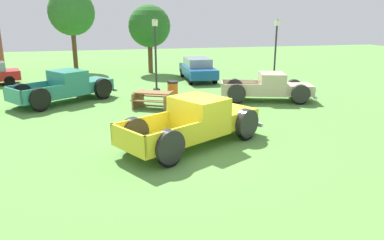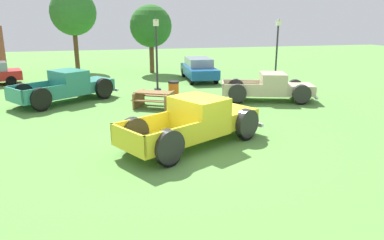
% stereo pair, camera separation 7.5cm
% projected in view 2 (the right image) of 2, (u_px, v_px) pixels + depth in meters
% --- Properties ---
extents(ground_plane, '(80.00, 80.00, 0.00)m').
position_uv_depth(ground_plane, '(189.00, 149.00, 12.21)').
color(ground_plane, '#5B9342').
extents(pickup_truck_foreground, '(5.62, 4.24, 1.64)m').
position_uv_depth(pickup_truck_foreground, '(200.00, 121.00, 12.67)').
color(pickup_truck_foreground, yellow).
rests_on(pickup_truck_foreground, ground_plane).
extents(pickup_truck_behind_left, '(5.44, 4.62, 1.63)m').
position_uv_depth(pickup_truck_behind_left, '(71.00, 86.00, 19.05)').
color(pickup_truck_behind_left, '#2D8475').
rests_on(pickup_truck_behind_left, ground_plane).
extents(pickup_truck_behind_right, '(5.11, 3.09, 1.47)m').
position_uv_depth(pickup_truck_behind_right, '(274.00, 88.00, 19.12)').
color(pickup_truck_behind_right, '#C6B793').
rests_on(pickup_truck_behind_right, ground_plane).
extents(sedan_distant_a, '(2.14, 4.70, 1.54)m').
position_uv_depth(sedan_distant_a, '(199.00, 69.00, 25.42)').
color(sedan_distant_a, '#195699').
rests_on(sedan_distant_a, ground_plane).
extents(lamp_post_near, '(0.36, 0.36, 4.22)m').
position_uv_depth(lamp_post_near, '(157.00, 55.00, 20.78)').
color(lamp_post_near, '#2D2D33').
rests_on(lamp_post_near, ground_plane).
extents(lamp_post_far, '(0.36, 0.36, 4.17)m').
position_uv_depth(lamp_post_far, '(277.00, 49.00, 24.43)').
color(lamp_post_far, '#2D2D33').
rests_on(lamp_post_far, ground_plane).
extents(picnic_table, '(2.29, 2.15, 0.78)m').
position_uv_depth(picnic_table, '(154.00, 98.00, 17.76)').
color(picnic_table, olive).
rests_on(picnic_table, ground_plane).
extents(trash_can, '(0.59, 0.59, 0.95)m').
position_uv_depth(trash_can, '(174.00, 90.00, 19.73)').
color(trash_can, orange).
rests_on(trash_can, ground_plane).
extents(oak_tree_east, '(3.24, 3.24, 5.23)m').
position_uv_depth(oak_tree_east, '(151.00, 26.00, 28.13)').
color(oak_tree_east, brown).
rests_on(oak_tree_east, ground_plane).
extents(oak_tree_center, '(3.61, 3.61, 6.45)m').
position_uv_depth(oak_tree_center, '(73.00, 13.00, 28.71)').
color(oak_tree_center, brown).
rests_on(oak_tree_center, ground_plane).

